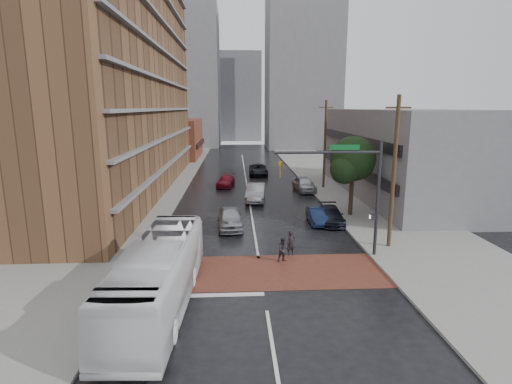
{
  "coord_description": "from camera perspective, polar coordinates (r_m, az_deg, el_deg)",
  "views": [
    {
      "loc": [
        -1.4,
        -20.82,
        9.22
      ],
      "look_at": [
        0.03,
        6.01,
        3.5
      ],
      "focal_mm": 28.0,
      "sensor_mm": 36.0,
      "label": 1
    }
  ],
  "objects": [
    {
      "name": "ground",
      "position": [
        22.82,
        0.75,
        -11.82
      ],
      "size": [
        160.0,
        160.0,
        0.0
      ],
      "primitive_type": "plane",
      "color": "black",
      "rests_on": "ground"
    },
    {
      "name": "crosswalk",
      "position": [
        23.27,
        0.66,
        -11.3
      ],
      "size": [
        14.0,
        5.0,
        0.02
      ],
      "primitive_type": "cube",
      "color": "brown",
      "rests_on": "ground"
    },
    {
      "name": "sidewalk_west",
      "position": [
        47.81,
        -15.18,
        0.57
      ],
      "size": [
        9.0,
        90.0,
        0.15
      ],
      "primitive_type": "cube",
      "color": "gray",
      "rests_on": "ground"
    },
    {
      "name": "sidewalk_east",
      "position": [
        48.48,
        12.45,
        0.86
      ],
      "size": [
        9.0,
        90.0,
        0.15
      ],
      "primitive_type": "cube",
      "color": "gray",
      "rests_on": "ground"
    },
    {
      "name": "apartment_block",
      "position": [
        46.81,
        -19.55,
        17.22
      ],
      "size": [
        10.0,
        44.0,
        28.0
      ],
      "primitive_type": "cube",
      "color": "brown",
      "rests_on": "ground"
    },
    {
      "name": "storefront_west",
      "position": [
        75.79,
        -11.17,
        7.47
      ],
      "size": [
        8.0,
        16.0,
        7.0
      ],
      "primitive_type": "cube",
      "color": "brown",
      "rests_on": "ground"
    },
    {
      "name": "building_east",
      "position": [
        44.82,
        20.6,
        5.21
      ],
      "size": [
        11.0,
        26.0,
        9.0
      ],
      "primitive_type": "cube",
      "color": "slate",
      "rests_on": "ground"
    },
    {
      "name": "distant_tower_west",
      "position": [
        99.86,
        -10.68,
        15.72
      ],
      "size": [
        18.0,
        16.0,
        32.0
      ],
      "primitive_type": "cube",
      "color": "slate",
      "rests_on": "ground"
    },
    {
      "name": "distant_tower_east",
      "position": [
        94.5,
        6.65,
        17.28
      ],
      "size": [
        16.0,
        14.0,
        36.0
      ],
      "primitive_type": "cube",
      "color": "slate",
      "rests_on": "ground"
    },
    {
      "name": "distant_tower_center",
      "position": [
        115.87,
        -2.41,
        13.39
      ],
      "size": [
        12.0,
        10.0,
        24.0
      ],
      "primitive_type": "cube",
      "color": "slate",
      "rests_on": "ground"
    },
    {
      "name": "street_tree",
      "position": [
        34.61,
        13.67,
        4.23
      ],
      "size": [
        4.2,
        4.1,
        6.9
      ],
      "color": "#332319",
      "rests_on": "ground"
    },
    {
      "name": "signal_mast",
      "position": [
        24.83,
        13.98,
        1.24
      ],
      "size": [
        6.5,
        0.3,
        7.2
      ],
      "color": "#2D2D33",
      "rests_on": "ground"
    },
    {
      "name": "utility_pole_near",
      "position": [
        27.15,
        19.09,
        2.71
      ],
      "size": [
        1.6,
        0.26,
        10.0
      ],
      "color": "#473321",
      "rests_on": "ground"
    },
    {
      "name": "utility_pole_far",
      "position": [
        46.15,
        9.81,
        6.77
      ],
      "size": [
        1.6,
        0.26,
        10.0
      ],
      "color": "#473321",
      "rests_on": "ground"
    },
    {
      "name": "transit_bus",
      "position": [
        19.46,
        -13.74,
        -11.41
      ],
      "size": [
        3.19,
        11.58,
        3.2
      ],
      "primitive_type": "imported",
      "rotation": [
        0.0,
        0.0,
        -0.04
      ],
      "color": "white",
      "rests_on": "ground"
    },
    {
      "name": "pedestrian_a",
      "position": [
        25.5,
        5.04,
        -7.27
      ],
      "size": [
        0.68,
        0.55,
        1.63
      ],
      "primitive_type": "imported",
      "rotation": [
        0.0,
        0.0,
        0.3
      ],
      "color": "black",
      "rests_on": "ground"
    },
    {
      "name": "pedestrian_b",
      "position": [
        24.46,
        3.93,
        -8.25
      ],
      "size": [
        0.87,
        0.76,
        1.51
      ],
      "primitive_type": "imported",
      "rotation": [
        0.0,
        0.0,
        0.28
      ],
      "color": "#272126",
      "rests_on": "ground"
    },
    {
      "name": "car_travel_a",
      "position": [
        31.06,
        -3.75,
        -3.73
      ],
      "size": [
        2.17,
        4.82,
        1.61
      ],
      "primitive_type": "imported",
      "rotation": [
        0.0,
        0.0,
        0.06
      ],
      "color": "#A6A8AD",
      "rests_on": "ground"
    },
    {
      "name": "car_travel_b",
      "position": [
        39.99,
        -0.07,
        -0.07
      ],
      "size": [
        2.3,
        5.29,
        1.69
      ],
      "primitive_type": "imported",
      "rotation": [
        0.0,
        0.0,
        -0.1
      ],
      "color": "#A8A9B0",
      "rests_on": "ground"
    },
    {
      "name": "car_travel_c",
      "position": [
        47.45,
        -4.34,
        1.56
      ],
      "size": [
        2.48,
        4.59,
        1.26
      ],
      "primitive_type": "imported",
      "rotation": [
        0.0,
        0.0,
        -0.17
      ],
      "color": "maroon",
      "rests_on": "ground"
    },
    {
      "name": "suv_travel",
      "position": [
        55.22,
        0.33,
        3.2
      ],
      "size": [
        2.6,
        5.46,
        1.51
      ],
      "primitive_type": "imported",
      "rotation": [
        0.0,
        0.0,
        -0.02
      ],
      "color": "black",
      "rests_on": "ground"
    },
    {
      "name": "car_parked_near",
      "position": [
        32.67,
        8.74,
        -3.38
      ],
      "size": [
        1.35,
        3.8,
        1.25
      ],
      "primitive_type": "imported",
      "rotation": [
        0.0,
        0.0,
        -0.01
      ],
      "color": "#121D3F",
      "rests_on": "ground"
    },
    {
      "name": "car_parked_mid",
      "position": [
        32.9,
        10.62,
        -3.27
      ],
      "size": [
        2.17,
        4.67,
        1.32
      ],
      "primitive_type": "imported",
      "rotation": [
        0.0,
        0.0,
        -0.07
      ],
      "color": "black",
      "rests_on": "ground"
    },
    {
      "name": "car_parked_far",
      "position": [
        44.83,
        6.91,
        1.13
      ],
      "size": [
        2.37,
        4.98,
        1.65
      ],
      "primitive_type": "imported",
      "rotation": [
        0.0,
        0.0,
        0.09
      ],
      "color": "#B1B4B9",
      "rests_on": "ground"
    }
  ]
}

